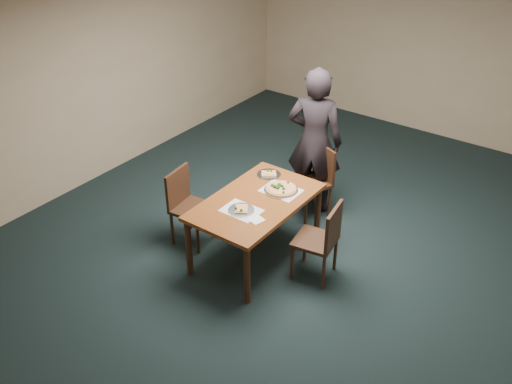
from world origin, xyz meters
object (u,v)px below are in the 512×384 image
Objects in this scene: diner at (315,141)px; slice_plate_far at (269,174)px; chair_left at (187,202)px; chair_right at (322,238)px; chair_far at (316,177)px; slice_plate_near at (241,209)px; pizza_pan at (281,189)px; dining_table at (256,207)px.

slice_plate_far is (-0.16, -0.74, -0.18)m from diner.
chair_left is 1.65m from chair_right.
chair_far is 1.00× the size of chair_left.
pizza_pan is at bearing 79.23° from slice_plate_near.
chair_left is 3.25× the size of slice_plate_near.
dining_table is 0.80× the size of diner.
slice_plate_near is at bearing -73.90° from chair_right.
pizza_pan is at bearing 71.05° from dining_table.
chair_far is 1.00× the size of chair_right.
diner reaches higher than pizza_pan.
dining_table is at bearing -82.85° from chair_left.
dining_table is 1.65× the size of chair_far.
pizza_pan reaches higher than slice_plate_far.
chair_left is at bearing 43.94° from diner.
chair_far is 0.90m from pizza_pan.
chair_far reaches higher than dining_table.
chair_right reaches higher than pizza_pan.
chair_right is at bearing 8.04° from dining_table.
chair_right is at bearing 107.59° from diner.
chair_left is 0.49× the size of diner.
diner is at bearing 91.67° from dining_table.
chair_left is at bearing -130.72° from slice_plate_far.
chair_far is 3.25× the size of slice_plate_far.
diner reaches higher than chair_left.
chair_left reaches higher than slice_plate_far.
pizza_pan is at bearing 81.14° from diner.
chair_left is 1.00× the size of chair_right.
dining_table is 0.88m from chair_left.
slice_plate_far is (-0.27, -0.65, 0.25)m from chair_far.
chair_far is at bearing -155.54° from chair_right.
pizza_pan is (0.04, -0.86, 0.26)m from chair_far.
slice_plate_far is (0.64, 0.74, 0.25)m from chair_left.
slice_plate_far is at bearing -47.61° from chair_left.
slice_plate_near is (-0.00, -0.26, 0.11)m from dining_table.
chair_right is 3.25× the size of slice_plate_near.
pizza_pan is 0.38m from slice_plate_far.
slice_plate_near is at bearing -100.51° from chair_left.
chair_left is 1.12m from pizza_pan.
slice_plate_far is at bearing 145.75° from pizza_pan.
pizza_pan is (0.95, 0.53, 0.26)m from chair_left.
dining_table is 5.36× the size of slice_plate_far.
dining_table is at bearing -91.35° from chair_right.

